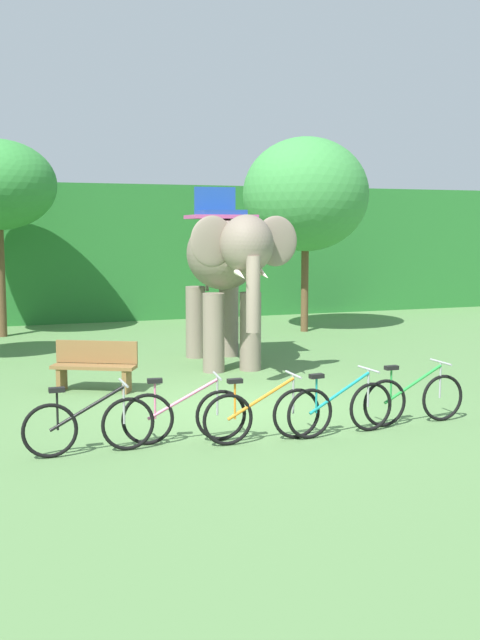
% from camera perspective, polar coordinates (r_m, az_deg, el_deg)
% --- Properties ---
extents(ground_plane, '(80.00, 80.00, 0.00)m').
position_cam_1_polar(ground_plane, '(12.56, 0.17, -6.48)').
color(ground_plane, '#567F47').
extents(foliage_hedge, '(36.00, 6.00, 4.23)m').
position_cam_1_polar(foliage_hedge, '(26.72, -10.97, 5.10)').
color(foliage_hedge, '#28702D').
rests_on(foliage_hedge, ground).
extents(tree_center, '(3.47, 3.47, 5.38)m').
position_cam_1_polar(tree_center, '(21.42, 4.92, 9.30)').
color(tree_center, brown).
rests_on(tree_center, ground).
extents(elephant, '(2.09, 4.20, 3.78)m').
position_cam_1_polar(elephant, '(15.92, -1.10, 4.37)').
color(elephant, gray).
rests_on(elephant, ground).
extents(bike_black, '(1.71, 0.52, 0.92)m').
position_cam_1_polar(bike_black, '(10.10, -11.18, -7.68)').
color(bike_black, black).
rests_on(bike_black, ground).
extents(bike_pink, '(1.70, 0.52, 0.92)m').
position_cam_1_polar(bike_pink, '(10.45, -4.17, -7.08)').
color(bike_pink, black).
rests_on(bike_pink, ground).
extents(bike_orange, '(1.71, 0.52, 0.92)m').
position_cam_1_polar(bike_orange, '(10.46, 1.68, -7.04)').
color(bike_orange, black).
rests_on(bike_orange, ground).
extents(bike_teal, '(1.71, 0.52, 0.92)m').
position_cam_1_polar(bike_teal, '(10.91, 7.51, -6.53)').
color(bike_teal, black).
rests_on(bike_teal, ground).
extents(bike_green, '(1.71, 0.52, 0.92)m').
position_cam_1_polar(bike_green, '(11.69, 12.83, -5.72)').
color(bike_green, black).
rests_on(bike_green, ground).
extents(wooden_bench, '(1.52, 1.06, 0.89)m').
position_cam_1_polar(wooden_bench, '(13.90, -10.76, -3.28)').
color(wooden_bench, brown).
rests_on(wooden_bench, ground).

